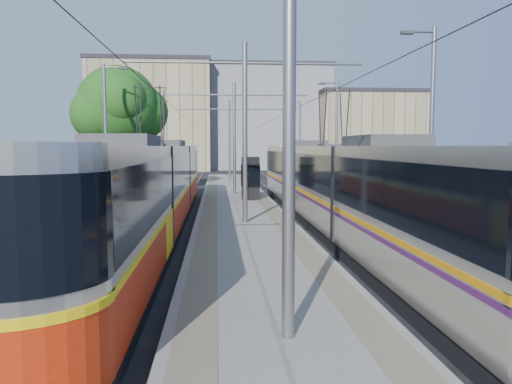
{
  "coord_description": "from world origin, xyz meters",
  "views": [
    {
      "loc": [
        -1.09,
        -11.54,
        3.29
      ],
      "look_at": [
        0.35,
        6.88,
        1.6
      ],
      "focal_mm": 35.0,
      "sensor_mm": 36.0,
      "label": 1
    }
  ],
  "objects": [
    {
      "name": "ground",
      "position": [
        0.0,
        0.0,
        0.0
      ],
      "size": [
        160.0,
        160.0,
        0.0
      ],
      "primitive_type": "plane",
      "color": "black",
      "rests_on": "ground"
    },
    {
      "name": "platform",
      "position": [
        0.0,
        17.0,
        0.15
      ],
      "size": [
        4.0,
        50.0,
        0.3
      ],
      "primitive_type": "cube",
      "color": "gray",
      "rests_on": "ground"
    },
    {
      "name": "tactile_strip_left",
      "position": [
        -1.45,
        17.0,
        0.3
      ],
      "size": [
        0.7,
        50.0,
        0.01
      ],
      "primitive_type": "cube",
      "color": "gray",
      "rests_on": "platform"
    },
    {
      "name": "tactile_strip_right",
      "position": [
        1.45,
        17.0,
        0.3
      ],
      "size": [
        0.7,
        50.0,
        0.01
      ],
      "primitive_type": "cube",
      "color": "gray",
      "rests_on": "platform"
    },
    {
      "name": "rails",
      "position": [
        0.0,
        17.0,
        0.02
      ],
      "size": [
        8.71,
        70.0,
        0.03
      ],
      "color": "gray",
      "rests_on": "ground"
    },
    {
      "name": "track_arrow",
      "position": [
        -3.6,
        -3.0,
        0.01
      ],
      "size": [
        1.2,
        5.0,
        0.01
      ],
      "primitive_type": "cube",
      "color": "silver",
      "rests_on": "ground"
    },
    {
      "name": "tram_left",
      "position": [
        -3.6,
        7.78,
        1.71
      ],
      "size": [
        2.43,
        28.39,
        5.5
      ],
      "color": "black",
      "rests_on": "ground"
    },
    {
      "name": "tram_right",
      "position": [
        3.6,
        8.44,
        1.86
      ],
      "size": [
        2.43,
        30.88,
        5.5
      ],
      "color": "black",
      "rests_on": "ground"
    },
    {
      "name": "catenary",
      "position": [
        0.0,
        14.15,
        4.52
      ],
      "size": [
        9.2,
        70.0,
        7.0
      ],
      "color": "slate",
      "rests_on": "platform"
    },
    {
      "name": "street_lamps",
      "position": [
        -0.0,
        21.0,
        4.18
      ],
      "size": [
        15.18,
        38.22,
        8.0
      ],
      "color": "slate",
      "rests_on": "ground"
    },
    {
      "name": "shelter",
      "position": [
        0.78,
        16.46,
        1.56
      ],
      "size": [
        1.04,
        1.26,
        2.41
      ],
      "rotation": [
        0.0,
        0.0,
        0.39
      ],
      "color": "black",
      "rests_on": "platform"
    },
    {
      "name": "tree",
      "position": [
        -7.39,
        23.23,
        5.88
      ],
      "size": [
        5.99,
        5.54,
        8.7
      ],
      "color": "#382314",
      "rests_on": "ground"
    },
    {
      "name": "building_left",
      "position": [
        -10.0,
        60.0,
        7.49
      ],
      "size": [
        16.32,
        12.24,
        14.96
      ],
      "color": "tan",
      "rests_on": "ground"
    },
    {
      "name": "building_centre",
      "position": [
        6.0,
        64.0,
        7.46
      ],
      "size": [
        18.36,
        14.28,
        14.91
      ],
      "color": "gray",
      "rests_on": "ground"
    },
    {
      "name": "building_right",
      "position": [
        20.0,
        58.0,
        5.48
      ],
      "size": [
        14.28,
        10.2,
        10.94
      ],
      "color": "tan",
      "rests_on": "ground"
    }
  ]
}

